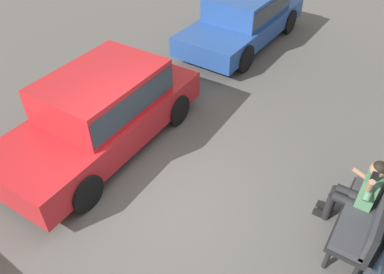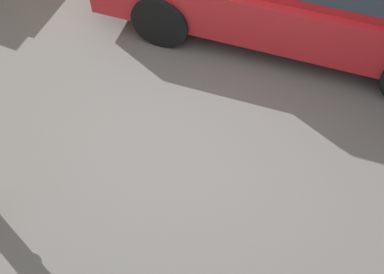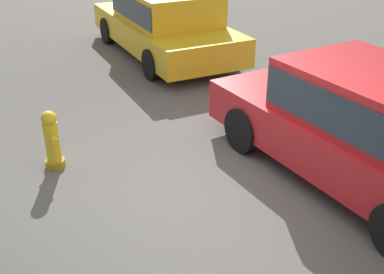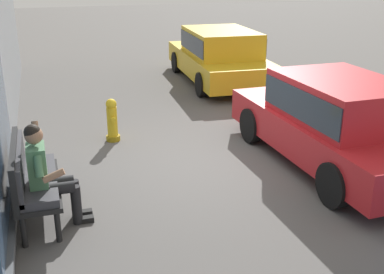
{
  "view_description": "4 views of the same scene",
  "coord_description": "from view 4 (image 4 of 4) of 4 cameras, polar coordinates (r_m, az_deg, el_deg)",
  "views": [
    {
      "loc": [
        3.15,
        2.6,
        4.81
      ],
      "look_at": [
        -0.47,
        0.26,
        1.19
      ],
      "focal_mm": 35.0,
      "sensor_mm": 36.0,
      "label": 1
    },
    {
      "loc": [
        -0.87,
        2.6,
        3.9
      ],
      "look_at": [
        -0.2,
        0.69,
        0.88
      ],
      "focal_mm": 45.0,
      "sensor_mm": 36.0,
      "label": 2
    },
    {
      "loc": [
        -4.17,
        2.6,
        3.28
      ],
      "look_at": [
        -0.25,
        0.38,
        0.98
      ],
      "focal_mm": 45.0,
      "sensor_mm": 36.0,
      "label": 3
    },
    {
      "loc": [
        -6.95,
        2.6,
        3.19
      ],
      "look_at": [
        -1.28,
        0.8,
        1.0
      ],
      "focal_mm": 45.0,
      "sensor_mm": 36.0,
      "label": 4
    }
  ],
  "objects": [
    {
      "name": "person_on_phone",
      "position": [
        6.23,
        -16.83,
        -4.04
      ],
      "size": [
        0.73,
        0.74,
        1.36
      ],
      "color": "black",
      "rests_on": "ground_plane"
    },
    {
      "name": "fire_hydrant",
      "position": [
        9.04,
        -9.45,
        1.93
      ],
      "size": [
        0.38,
        0.26,
        0.81
      ],
      "color": "olive",
      "rests_on": "ground_plane"
    },
    {
      "name": "parked_car_mid",
      "position": [
        8.05,
        16.74,
        2.1
      ],
      "size": [
        4.28,
        1.89,
        1.47
      ],
      "color": "red",
      "rests_on": "ground_plane"
    },
    {
      "name": "parked_car_far",
      "position": [
        13.32,
        3.29,
        9.81
      ],
      "size": [
        4.71,
        2.14,
        1.45
      ],
      "color": "gold",
      "rests_on": "ground_plane"
    },
    {
      "name": "ground_plane",
      "position": [
        8.07,
        2.68,
        -3.05
      ],
      "size": [
        60.0,
        60.0,
        0.0
      ],
      "primitive_type": "plane",
      "color": "#565451"
    },
    {
      "name": "bench",
      "position": [
        6.51,
        -18.75,
        -4.41
      ],
      "size": [
        1.57,
        0.55,
        1.02
      ],
      "color": "black",
      "rests_on": "ground_plane"
    }
  ]
}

